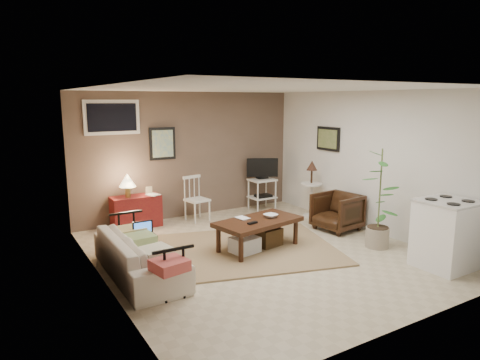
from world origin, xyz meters
TOP-DOWN VIEW (x-y plane):
  - floor at (0.00, 0.00)m, footprint 5.00×5.00m
  - art_back at (-0.55, 2.48)m, footprint 0.50×0.03m
  - art_right at (2.23, 1.05)m, footprint 0.03×0.60m
  - window at (-1.45, 2.48)m, footprint 0.96×0.03m
  - rug at (-0.08, 0.21)m, footprint 3.04×2.69m
  - coffee_table at (0.04, 0.15)m, footprint 1.41×0.90m
  - sofa at (-1.80, 0.14)m, footprint 0.54×1.87m
  - sofa_pillows at (-1.76, -0.08)m, footprint 0.36×1.77m
  - sofa_end_rails at (-1.69, 0.14)m, footprint 0.50×1.86m
  - laptop at (-1.62, 0.46)m, footprint 0.29×0.21m
  - red_console at (-1.18, 2.25)m, footprint 0.86×0.38m
  - spindle_chair at (-0.05, 2.09)m, footprint 0.43×0.43m
  - tv_stand at (1.47, 2.14)m, footprint 0.59×0.41m
  - side_table at (1.96, 1.19)m, footprint 0.41×0.41m
  - armchair at (1.79, 0.28)m, footprint 0.72×0.76m
  - potted_plant at (1.69, -0.71)m, footprint 0.39×0.39m
  - stove at (1.85, -1.74)m, footprint 0.72×0.67m
  - bowl at (0.29, 0.16)m, footprint 0.21×0.08m
  - book_table at (-0.20, 0.31)m, footprint 0.16×0.04m
  - book_console at (-0.97, 2.11)m, footprint 0.18×0.08m

SIDE VIEW (x-z plane):
  - floor at x=0.00m, z-range 0.00..0.00m
  - rug at x=-0.08m, z-range 0.00..0.02m
  - coffee_table at x=0.04m, z-range 0.03..0.53m
  - sofa_end_rails at x=-1.69m, z-range 0.00..0.63m
  - red_console at x=-1.18m, z-range -0.15..0.84m
  - armchair at x=1.79m, z-range 0.00..0.71m
  - sofa at x=-1.80m, z-range 0.00..0.73m
  - spindle_chair at x=-0.05m, z-range -0.03..0.82m
  - sofa_pillows at x=-1.76m, z-range 0.39..0.51m
  - stove at x=1.85m, z-range 0.00..0.94m
  - laptop at x=-1.62m, z-range 0.37..0.57m
  - tv_stand at x=1.47m, z-range 0.03..1.11m
  - bowl at x=0.29m, z-range 0.47..0.67m
  - book_table at x=-0.20m, z-range 0.47..0.68m
  - side_table at x=1.96m, z-range 0.13..1.24m
  - book_console at x=-0.97m, z-range 0.57..0.81m
  - potted_plant at x=1.69m, z-range 0.05..1.61m
  - art_back at x=-0.55m, z-range 1.15..1.75m
  - art_right at x=2.23m, z-range 1.29..1.75m
  - window at x=-1.45m, z-range 1.65..2.25m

